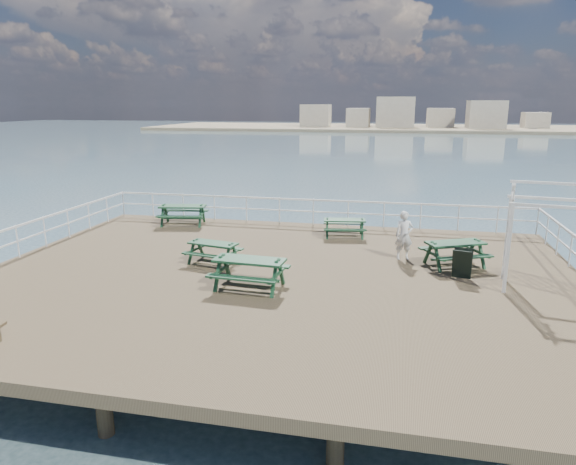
# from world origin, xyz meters

# --- Properties ---
(ground) EXTENTS (18.00, 14.00, 0.30)m
(ground) POSITION_xyz_m (0.00, 0.00, -0.15)
(ground) COLOR brown
(ground) RESTS_ON ground
(sea_backdrop) EXTENTS (300.00, 300.00, 9.20)m
(sea_backdrop) POSITION_xyz_m (12.54, 134.07, -0.51)
(sea_backdrop) COLOR #395460
(sea_backdrop) RESTS_ON ground
(railing) EXTENTS (17.77, 13.76, 1.10)m
(railing) POSITION_xyz_m (-0.07, 2.57, 0.87)
(railing) COLOR silver
(railing) RESTS_ON ground
(picnic_table_a) EXTENTS (2.16, 1.85, 0.93)m
(picnic_table_a) POSITION_xyz_m (-5.40, 5.65, 0.60)
(picnic_table_a) COLOR #143820
(picnic_table_a) RESTS_ON ground
(picnic_table_b) EXTENTS (1.78, 1.52, 0.78)m
(picnic_table_b) POSITION_xyz_m (1.52, 5.04, 0.50)
(picnic_table_b) COLOR #143820
(picnic_table_b) RESTS_ON ground
(picnic_table_c) EXTENTS (2.27, 2.10, 0.89)m
(picnic_table_c) POSITION_xyz_m (5.32, 2.09, 0.57)
(picnic_table_c) COLOR #143820
(picnic_table_c) RESTS_ON ground
(picnic_table_d) EXTENTS (1.79, 1.55, 0.77)m
(picnic_table_d) POSITION_xyz_m (-2.26, 0.78, 0.49)
(picnic_table_d) COLOR #143820
(picnic_table_d) RESTS_ON ground
(picnic_table_e) EXTENTS (2.06, 1.70, 0.95)m
(picnic_table_e) POSITION_xyz_m (-0.46, -1.21, 0.61)
(picnic_table_e) COLOR #143820
(picnic_table_e) RESTS_ON ground
(trellis_arbor) EXTENTS (2.58, 1.64, 3.00)m
(trellis_arbor) POSITION_xyz_m (7.60, 0.31, 1.33)
(trellis_arbor) COLOR silver
(trellis_arbor) RESTS_ON ground
(sandwich_board) EXTENTS (0.62, 0.52, 0.89)m
(sandwich_board) POSITION_xyz_m (5.41, 0.91, 0.43)
(sandwich_board) COLOR black
(sandwich_board) RESTS_ON ground
(person) EXTENTS (0.66, 0.51, 1.61)m
(person) POSITION_xyz_m (3.73, 2.51, 0.80)
(person) COLOR silver
(person) RESTS_ON ground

